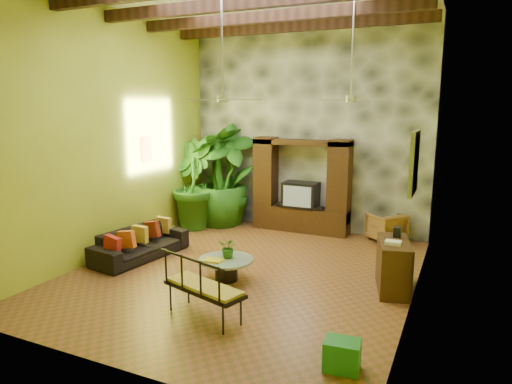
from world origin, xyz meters
The scene contains 22 objects.
ground centered at (0.00, 0.00, 0.00)m, with size 7.00×7.00×0.00m, color brown.
back_wall centered at (0.00, 3.50, 2.50)m, with size 6.00×0.02×5.00m, color #9EA325.
left_wall centered at (-3.00, 0.00, 2.50)m, with size 0.02×7.00×5.00m, color #9EA325.
right_wall centered at (3.00, 0.00, 2.50)m, with size 0.02×7.00×5.00m, color #9EA325.
stone_accent_wall centered at (0.00, 3.44, 2.50)m, with size 5.98×0.10×4.98m, color #36393D.
ceiling_beams centered at (0.00, 0.00, 4.78)m, with size 5.95×5.36×0.22m.
entertainment_center centered at (0.00, 3.14, 0.97)m, with size 2.40×0.55×2.30m.
ceiling_fan_front centered at (-0.20, -0.40, 3.40)m, with size 1.28×1.28×1.86m.
ceiling_fan_back centered at (1.60, 1.20, 3.40)m, with size 1.28×1.28×1.86m.
wall_art_mask centered at (-2.96, 1.00, 2.10)m, with size 0.06×0.32×0.55m, color orange.
wall_art_painting centered at (2.96, -0.60, 2.30)m, with size 0.06×0.70×0.90m, color #265D8C.
sofa centered at (-2.30, -0.17, 0.30)m, with size 2.08×0.81×0.61m, color black.
wicker_armchair centered at (2.07, 3.15, 0.33)m, with size 0.70×0.72×0.66m, color brown.
tall_plant_a centered at (-1.88, 2.95, 1.31)m, with size 1.38×0.93×2.62m, color #226219.
tall_plant_b centered at (-2.62, 2.27, 1.12)m, with size 1.24×1.00×2.25m, color #29691B.
tall_plant_c centered at (-2.11, 2.84, 1.27)m, with size 1.42×1.42×2.54m, color #27681B.
coffee_table centered at (-0.12, -0.50, 0.26)m, with size 0.97×0.97×0.40m.
centerpiece_plant centered at (-0.10, -0.43, 0.59)m, with size 0.34×0.29×0.38m, color #2A651A.
yellow_tray centered at (-0.27, -0.71, 0.42)m, with size 0.32×0.23×0.03m, color yellow.
iron_bench centered at (0.29, -2.00, 0.55)m, with size 1.40×0.85×0.57m.
side_console centered at (2.65, 0.29, 0.43)m, with size 0.49×1.08×0.86m, color #361811.
green_bin centered at (2.47, -2.39, 0.18)m, with size 0.42×0.32×0.37m, color #1B6837.
Camera 1 is at (3.62, -7.30, 3.12)m, focal length 32.00 mm.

